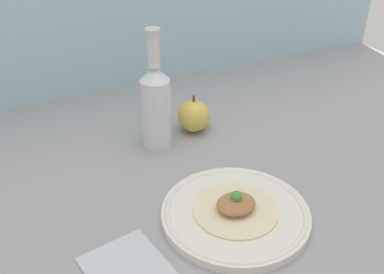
{
  "coord_description": "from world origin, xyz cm",
  "views": [
    {
      "loc": [
        -38.9,
        -69.11,
        58.64
      ],
      "look_at": [
        -5.04,
        2.77,
        10.09
      ],
      "focal_mm": 42.0,
      "sensor_mm": 36.0,
      "label": 1
    }
  ],
  "objects_px": {
    "apple": "(194,116)",
    "cider_bottle": "(156,103)",
    "plated_food": "(236,206)",
    "plate": "(235,213)"
  },
  "relations": [
    {
      "from": "plated_food",
      "to": "cider_bottle",
      "type": "bearing_deg",
      "value": 96.73
    },
    {
      "from": "cider_bottle",
      "to": "apple",
      "type": "distance_m",
      "value": 0.13
    },
    {
      "from": "cider_bottle",
      "to": "apple",
      "type": "height_order",
      "value": "cider_bottle"
    },
    {
      "from": "plated_food",
      "to": "apple",
      "type": "distance_m",
      "value": 0.34
    },
    {
      "from": "plated_food",
      "to": "cider_bottle",
      "type": "distance_m",
      "value": 0.33
    },
    {
      "from": "apple",
      "to": "plated_food",
      "type": "bearing_deg",
      "value": -101.89
    },
    {
      "from": "apple",
      "to": "cider_bottle",
      "type": "bearing_deg",
      "value": -168.18
    },
    {
      "from": "plated_food",
      "to": "cider_bottle",
      "type": "height_order",
      "value": "cider_bottle"
    },
    {
      "from": "cider_bottle",
      "to": "plated_food",
      "type": "bearing_deg",
      "value": -83.27
    },
    {
      "from": "plate",
      "to": "cider_bottle",
      "type": "height_order",
      "value": "cider_bottle"
    }
  ]
}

